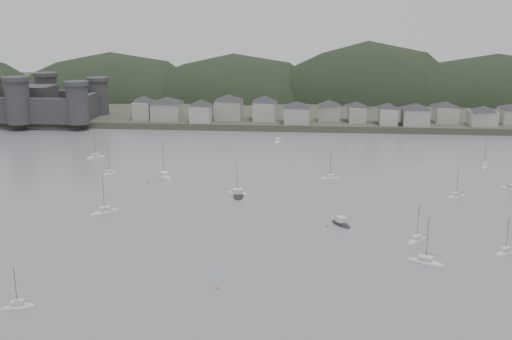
# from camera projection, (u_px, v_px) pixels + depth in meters

# --- Properties ---
(ground) EXTENTS (900.00, 900.00, 0.00)m
(ground) POSITION_uv_depth(u_px,v_px,m) (221.00, 297.00, 116.23)
(ground) COLOR slate
(ground) RESTS_ON ground
(far_shore_land) EXTENTS (900.00, 250.00, 3.00)m
(far_shore_land) POSITION_uv_depth(u_px,v_px,m) (286.00, 94.00, 400.37)
(far_shore_land) COLOR #383D2D
(far_shore_land) RESTS_ON ground
(forested_ridge) EXTENTS (851.55, 103.94, 102.57)m
(forested_ridge) POSITION_uv_depth(u_px,v_px,m) (292.00, 120.00, 378.43)
(forested_ridge) COLOR black
(forested_ridge) RESTS_ON ground
(castle) EXTENTS (66.00, 43.00, 20.00)m
(castle) POSITION_uv_depth(u_px,v_px,m) (33.00, 102.00, 297.51)
(castle) COLOR #343437
(castle) RESTS_ON far_shore_land
(waterfront_town) EXTENTS (451.48, 28.46, 12.92)m
(waterfront_town) POSITION_uv_depth(u_px,v_px,m) (383.00, 110.00, 286.42)
(waterfront_town) COLOR #9E9B91
(waterfront_town) RESTS_ON far_shore_land
(moored_fleet) EXTENTS (220.07, 175.47, 13.07)m
(moored_fleet) POSITION_uv_depth(u_px,v_px,m) (234.00, 203.00, 173.23)
(moored_fleet) COLOR silver
(moored_fleet) RESTS_ON ground
(motor_launch_near) EXTENTS (6.21, 7.41, 3.74)m
(motor_launch_near) POSITION_uv_depth(u_px,v_px,m) (341.00, 224.00, 156.03)
(motor_launch_near) COLOR black
(motor_launch_near) RESTS_ON ground
(motor_launch_far) EXTENTS (3.72, 8.68, 4.01)m
(motor_launch_far) POSITION_uv_depth(u_px,v_px,m) (239.00, 195.00, 180.49)
(motor_launch_far) COLOR black
(motor_launch_far) RESTS_ON ground
(mooring_buoys) EXTENTS (169.56, 144.68, 0.70)m
(mooring_buoys) POSITION_uv_depth(u_px,v_px,m) (248.00, 210.00, 167.19)
(mooring_buoys) COLOR #CE8044
(mooring_buoys) RESTS_ON ground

